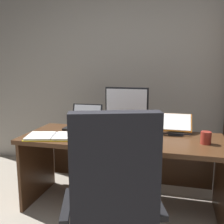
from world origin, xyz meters
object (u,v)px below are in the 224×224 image
object	(u,v)px
reading_stand_with_book	(176,124)
coffee_mug	(206,138)
desk	(123,153)
computer_mouse	(153,141)
pen	(94,133)
monitor	(127,110)
laptop	(84,123)
keyboard	(118,139)
open_binder	(54,136)
office_chair	(113,217)
notepad	(92,134)

from	to	relation	value
reading_stand_with_book	coffee_mug	distance (m)	0.41
desk	computer_mouse	xyz separation A→B (m)	(0.30, -0.21, 0.21)
desk	pen	xyz separation A→B (m)	(-0.28, -0.06, 0.20)
monitor	laptop	distance (m)	0.49
desk	keyboard	world-z (taller)	keyboard
reading_stand_with_book	pen	size ratio (longest dim) A/B	2.12
coffee_mug	reading_stand_with_book	bearing A→B (deg)	127.08
computer_mouse	pen	world-z (taller)	computer_mouse
desk	keyboard	xyz separation A→B (m)	(-0.00, -0.21, 0.20)
keyboard	open_binder	distance (m)	0.60
reading_stand_with_book	monitor	bearing A→B (deg)	-173.39
keyboard	pen	distance (m)	0.31
desk	computer_mouse	bearing A→B (deg)	-34.48
keyboard	reading_stand_with_book	size ratio (longest dim) A/B	1.41
monitor	pen	world-z (taller)	monitor
monitor	coffee_mug	distance (m)	0.80
open_binder	coffee_mug	distance (m)	1.34
desk	computer_mouse	distance (m)	0.42
desk	office_chair	world-z (taller)	office_chair
office_chair	reading_stand_with_book	size ratio (longest dim) A/B	3.79
reading_stand_with_book	keyboard	bearing A→B (deg)	-139.56
pen	laptop	bearing A→B (deg)	129.53
office_chair	keyboard	size ratio (longest dim) A/B	2.68
keyboard	office_chair	bearing A→B (deg)	-79.01
laptop	open_binder	distance (m)	0.44
monitor	reading_stand_with_book	world-z (taller)	monitor
notepad	pen	world-z (taller)	pen
office_chair	notepad	distance (m)	1.04
computer_mouse	coffee_mug	world-z (taller)	coffee_mug
notepad	coffee_mug	size ratio (longest dim) A/B	2.00
office_chair	pen	distance (m)	1.04
laptop	pen	xyz separation A→B (m)	(0.19, -0.23, -0.04)
monitor	laptop	xyz separation A→B (m)	(-0.46, 0.01, -0.17)
desk	coffee_mug	distance (m)	0.78
keyboard	coffee_mug	distance (m)	0.74
keyboard	monitor	bearing A→B (deg)	90.00
desk	laptop	size ratio (longest dim) A/B	5.45
reading_stand_with_book	coffee_mug	world-z (taller)	reading_stand_with_book
coffee_mug	open_binder	bearing A→B (deg)	-174.00
open_binder	pen	world-z (taller)	open_binder
reading_stand_with_book	pen	world-z (taller)	reading_stand_with_book
reading_stand_with_book	pen	distance (m)	0.81
office_chair	laptop	world-z (taller)	office_chair
keyboard	reading_stand_with_book	bearing A→B (deg)	40.44
computer_mouse	pen	xyz separation A→B (m)	(-0.58, 0.14, -0.01)
computer_mouse	notepad	size ratio (longest dim) A/B	0.50
notepad	monitor	bearing A→B (deg)	36.39
desk	monitor	size ratio (longest dim) A/B	4.20
office_chair	notepad	xyz separation A→B (m)	(-0.45, 0.91, 0.24)
office_chair	computer_mouse	distance (m)	0.83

